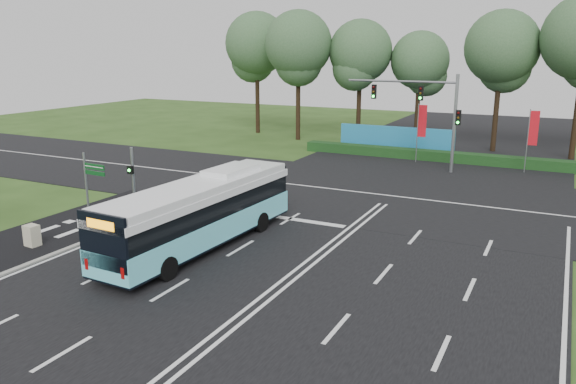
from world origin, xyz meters
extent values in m
plane|color=#2A4717|center=(0.00, 0.00, 0.00)|extent=(120.00, 120.00, 0.00)
cube|color=black|center=(0.00, 0.00, 0.02)|extent=(20.00, 120.00, 0.04)
cube|color=black|center=(0.00, 12.00, 0.03)|extent=(120.00, 14.00, 0.05)
cube|color=black|center=(-12.50, -3.00, 0.03)|extent=(5.00, 18.00, 0.06)
cube|color=gray|center=(-10.10, -3.00, 0.06)|extent=(0.25, 18.00, 0.12)
cube|color=#64D8E9|center=(-4.91, -0.62, 1.02)|extent=(2.89, 11.49, 1.04)
cube|color=black|center=(-4.91, -0.62, 0.54)|extent=(2.87, 11.43, 0.28)
cube|color=black|center=(-4.91, -0.62, 1.97)|extent=(2.79, 11.32, 0.90)
cube|color=white|center=(-4.91, -0.62, 2.54)|extent=(2.89, 11.49, 0.33)
cube|color=white|center=(-4.91, -0.62, 2.87)|extent=(2.82, 11.03, 0.33)
cube|color=white|center=(-4.80, 1.75, 3.15)|extent=(1.65, 2.91, 0.24)
cube|color=black|center=(-5.17, -6.25, 2.01)|extent=(2.31, 0.22, 2.09)
cube|color=orange|center=(-5.17, -6.29, 2.68)|extent=(1.33, 0.12, 0.33)
cylinder|color=black|center=(-5.87, 2.65, 0.49)|extent=(0.31, 1.00, 0.99)
cylinder|color=black|center=(-3.65, 2.55, 0.49)|extent=(0.31, 1.00, 0.99)
cylinder|color=black|center=(-6.18, -4.18, 0.49)|extent=(0.31, 1.00, 0.99)
cylinder|color=black|center=(-3.97, -4.28, 0.49)|extent=(0.31, 1.00, 0.99)
cylinder|color=gray|center=(-11.00, 1.92, 1.86)|extent=(0.15, 0.15, 3.72)
cube|color=black|center=(-11.00, 1.74, 2.55)|extent=(0.32, 0.22, 0.43)
sphere|color=#19F233|center=(-11.00, 1.64, 2.55)|extent=(0.15, 0.15, 0.15)
cylinder|color=gray|center=(-12.23, -0.16, 1.84)|extent=(0.11, 0.11, 3.68)
cube|color=#0B4117|center=(-11.54, -0.20, 3.03)|extent=(1.38, 0.15, 0.28)
cube|color=#0B4117|center=(-11.54, -0.20, 2.71)|extent=(1.38, 0.15, 0.20)
cube|color=white|center=(-11.54, -0.24, 3.03)|extent=(1.29, 0.09, 0.04)
cube|color=beige|center=(-11.85, -3.93, 0.51)|extent=(0.66, 0.56, 1.02)
cylinder|color=gray|center=(-1.22, 23.11, 2.31)|extent=(0.07, 0.07, 4.62)
cube|color=red|center=(-0.89, 23.15, 3.29)|extent=(0.62, 0.11, 2.46)
cylinder|color=gray|center=(6.74, 22.83, 2.29)|extent=(0.07, 0.07, 4.58)
cube|color=red|center=(7.07, 22.86, 3.26)|extent=(0.61, 0.10, 2.44)
cylinder|color=gray|center=(2.00, 20.50, 3.50)|extent=(0.24, 0.24, 7.00)
cylinder|color=gray|center=(-2.00, 20.50, 6.40)|extent=(8.00, 0.16, 0.16)
cube|color=black|center=(-0.50, 20.50, 5.60)|extent=(0.32, 0.28, 1.05)
cube|color=black|center=(-4.00, 20.50, 5.60)|extent=(0.32, 0.28, 1.05)
cube|color=black|center=(2.25, 20.50, 4.00)|extent=(0.32, 0.28, 1.05)
cube|color=#143312|center=(0.00, 24.50, 0.40)|extent=(22.00, 1.20, 0.80)
cube|color=teal|center=(-4.00, 27.00, 1.10)|extent=(10.00, 0.30, 2.20)
cylinder|color=black|center=(-20.41, 31.79, 4.39)|extent=(0.44, 0.44, 8.78)
sphere|color=#345733|center=(-20.41, 31.79, 9.24)|extent=(6.47, 6.47, 6.47)
cylinder|color=black|center=(-14.52, 29.42, 4.34)|extent=(0.44, 0.44, 8.67)
sphere|color=#345733|center=(-14.52, 29.42, 9.13)|extent=(6.39, 6.39, 6.39)
cylinder|color=black|center=(-9.07, 31.60, 4.03)|extent=(0.44, 0.44, 8.06)
sphere|color=#345733|center=(-9.07, 31.60, 8.49)|extent=(5.94, 5.94, 5.94)
cylinder|color=black|center=(-3.71, 32.97, 3.65)|extent=(0.44, 0.44, 7.29)
sphere|color=#345733|center=(-3.71, 32.97, 7.68)|extent=(5.37, 5.37, 5.37)
cylinder|color=black|center=(3.55, 31.06, 4.19)|extent=(0.44, 0.44, 8.39)
sphere|color=#345733|center=(3.55, 31.06, 8.83)|extent=(6.18, 6.18, 6.18)
camera|label=1|loc=(9.16, -20.20, 8.67)|focal=35.00mm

